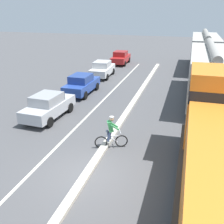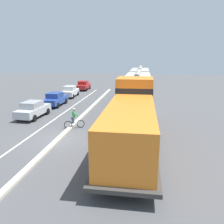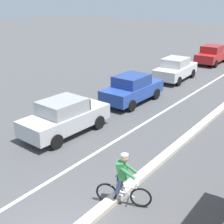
# 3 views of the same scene
# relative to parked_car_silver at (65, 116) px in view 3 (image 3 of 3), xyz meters

# --- Properties ---
(median_curb) EXTENTS (0.36, 36.00, 0.16)m
(median_curb) POSITION_rel_parked_car_silver_xyz_m (4.68, 0.88, -0.74)
(median_curb) COLOR beige
(median_curb) RESTS_ON ground
(lane_stripe) EXTENTS (0.14, 36.00, 0.01)m
(lane_stripe) POSITION_rel_parked_car_silver_xyz_m (2.28, 0.88, -0.81)
(lane_stripe) COLOR silver
(lane_stripe) RESTS_ON ground
(parked_car_silver) EXTENTS (1.99, 4.28, 1.62)m
(parked_car_silver) POSITION_rel_parked_car_silver_xyz_m (0.00, 0.00, 0.00)
(parked_car_silver) COLOR #B7BABF
(parked_car_silver) RESTS_ON ground
(parked_car_blue) EXTENTS (1.89, 4.23, 1.62)m
(parked_car_blue) POSITION_rel_parked_car_silver_xyz_m (0.06, 5.38, 0.00)
(parked_car_blue) COLOR #28479E
(parked_car_blue) RESTS_ON ground
(parked_car_white) EXTENTS (1.97, 4.27, 1.62)m
(parked_car_white) POSITION_rel_parked_car_silver_xyz_m (-0.11, 11.32, 0.00)
(parked_car_white) COLOR silver
(parked_car_white) RESTS_ON ground
(parked_car_red) EXTENTS (1.91, 4.24, 1.62)m
(parked_car_red) POSITION_rel_parked_car_silver_xyz_m (0.02, 18.23, 0.00)
(parked_car_red) COLOR red
(parked_car_red) RESTS_ON ground
(cyclist) EXTENTS (1.59, 0.77, 1.71)m
(cyclist) POSITION_rel_parked_car_silver_xyz_m (4.98, -2.62, 0.00)
(cyclist) COLOR black
(cyclist) RESTS_ON ground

